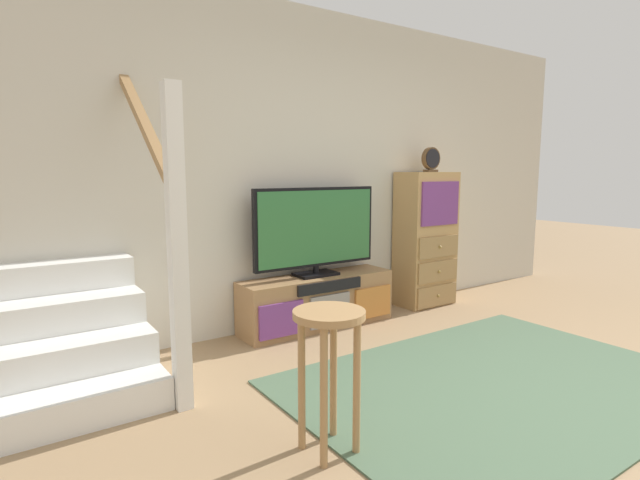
% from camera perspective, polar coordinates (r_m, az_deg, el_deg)
% --- Properties ---
extents(ground_plane, '(20.00, 20.00, 0.00)m').
position_cam_1_polar(ground_plane, '(3.15, 29.17, -18.13)').
color(ground_plane, '#997A56').
extents(back_wall, '(6.40, 0.12, 2.70)m').
position_cam_1_polar(back_wall, '(4.49, 1.02, 8.20)').
color(back_wall, beige).
rests_on(back_wall, ground_plane).
extents(area_rug, '(2.60, 1.80, 0.01)m').
position_cam_1_polar(area_rug, '(3.42, 19.87, -15.33)').
color(area_rug, '#4C664C').
rests_on(area_rug, ground_plane).
extents(media_console, '(1.39, 0.38, 0.45)m').
position_cam_1_polar(media_console, '(4.25, -0.27, -7.16)').
color(media_console, '#997047').
rests_on(media_console, ground_plane).
extents(television, '(1.17, 0.22, 0.75)m').
position_cam_1_polar(television, '(4.15, -0.46, 1.28)').
color(television, black).
rests_on(television, media_console).
extents(side_cabinet, '(0.58, 0.38, 1.33)m').
position_cam_1_polar(side_cabinet, '(5.00, 12.20, 0.09)').
color(side_cabinet, tan).
rests_on(side_cabinet, ground_plane).
extents(desk_clock, '(0.22, 0.08, 0.24)m').
position_cam_1_polar(desk_clock, '(4.96, 12.79, 9.10)').
color(desk_clock, '#4C3823').
rests_on(desk_clock, side_cabinet).
extents(staircase, '(1.00, 1.36, 2.20)m').
position_cam_1_polar(staircase, '(3.57, -27.52, -8.62)').
color(staircase, white).
rests_on(staircase, ground_plane).
extents(bar_stool_near, '(0.34, 0.34, 0.70)m').
position_cam_1_polar(bar_stool_near, '(2.34, 1.06, -12.37)').
color(bar_stool_near, '#A37A4C').
rests_on(bar_stool_near, ground_plane).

